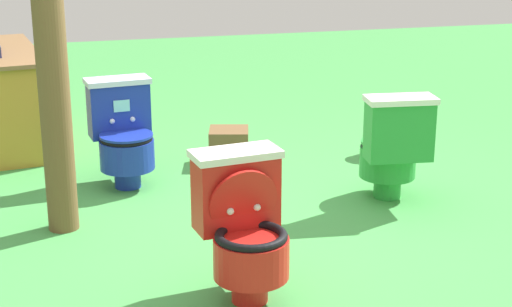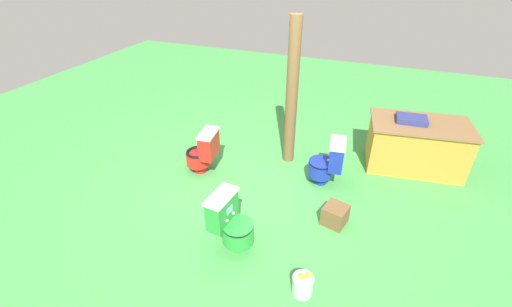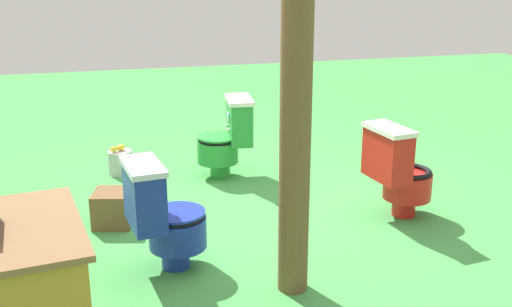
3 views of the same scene
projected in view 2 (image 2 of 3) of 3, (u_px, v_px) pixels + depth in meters
name	position (u px, v px, depth m)	size (l,w,h in m)	color
ground	(252.00, 194.00, 4.94)	(14.00, 14.00, 0.00)	#429947
toilet_red	(203.00, 152.00, 5.21)	(0.54, 0.46, 0.73)	red
toilet_green	(231.00, 223.00, 3.90)	(0.53, 0.45, 0.73)	green
toilet_blue	(328.00, 163.00, 4.96)	(0.54, 0.46, 0.73)	#192D9E
vendor_table	(416.00, 145.00, 5.34)	(1.56, 1.05, 0.85)	#B7842D
wooden_post	(292.00, 95.00, 5.12)	(0.18, 0.18, 2.28)	brown
small_crate	(335.00, 215.00, 4.36)	(0.29, 0.28, 0.26)	brown
lemon_bucket	(303.00, 285.00, 3.49)	(0.22, 0.22, 0.28)	#B7B7BF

